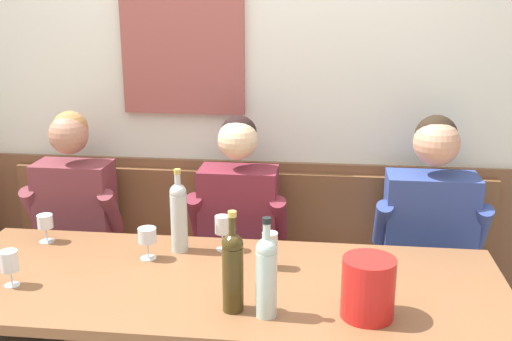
{
  "coord_description": "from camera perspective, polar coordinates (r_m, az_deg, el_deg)",
  "views": [
    {
      "loc": [
        0.4,
        -2.01,
        1.84
      ],
      "look_at": [
        0.11,
        0.44,
        1.11
      ],
      "focal_mm": 42.91,
      "sensor_mm": 36.0,
      "label": 1
    }
  ],
  "objects": [
    {
      "name": "wood_wainscot_panel",
      "position": [
        3.36,
        -0.62,
        -7.31
      ],
      "size": [
        6.8,
        0.03,
        0.99
      ],
      "primitive_type": "cube",
      "color": "brown",
      "rests_on": "ground"
    },
    {
      "name": "wall_bench",
      "position": [
        3.26,
        -1.08,
        -12.21
      ],
      "size": [
        2.52,
        0.42,
        0.94
      ],
      "color": "brown",
      "rests_on": "ground"
    },
    {
      "name": "person_center_left_seat",
      "position": [
        3.03,
        -18.85,
        -8.49
      ],
      "size": [
        0.48,
        1.28,
        1.28
      ],
      "color": "#342742",
      "rests_on": "ground"
    },
    {
      "name": "wine_glass_right_end",
      "position": [
        2.9,
        -19.05,
        -4.66
      ],
      "size": [
        0.07,
        0.07,
        0.13
      ],
      "color": "silver",
      "rests_on": "dining_table"
    },
    {
      "name": "wine_glass_by_bottle",
      "position": [
        2.61,
        -10.1,
        -6.06
      ],
      "size": [
        0.08,
        0.08,
        0.14
      ],
      "color": "silver",
      "rests_on": "dining_table"
    },
    {
      "name": "person_center_right_seat",
      "position": [
        2.78,
        -2.68,
        -9.81
      ],
      "size": [
        0.49,
        1.28,
        1.27
      ],
      "color": "#2F3540",
      "rests_on": "ground"
    },
    {
      "name": "wine_bottle_green_tall",
      "position": [
        2.15,
        -2.18,
        -9.16
      ],
      "size": [
        0.07,
        0.07,
        0.37
      ],
      "color": "#3D2F12",
      "rests_on": "dining_table"
    },
    {
      "name": "wine_glass_center_rear",
      "position": [
        2.65,
        -3.18,
        -5.17
      ],
      "size": [
        0.06,
        0.06,
        0.16
      ],
      "color": "silver",
      "rests_on": "dining_table"
    },
    {
      "name": "ice_bucket",
      "position": [
        2.16,
        10.41,
        -10.7
      ],
      "size": [
        0.18,
        0.18,
        0.22
      ],
      "primitive_type": "cylinder",
      "color": "red",
      "rests_on": "dining_table"
    },
    {
      "name": "wine_bottle_clear_water",
      "position": [
        2.11,
        0.98,
        -9.63
      ],
      "size": [
        0.07,
        0.07,
        0.36
      ],
      "color": "#B2CDC5",
      "rests_on": "dining_table"
    },
    {
      "name": "wine_bottle_amber_mid",
      "position": [
        2.64,
        -7.21,
        -4.13
      ],
      "size": [
        0.07,
        0.07,
        0.37
      ],
      "color": "silver",
      "rests_on": "dining_table"
    },
    {
      "name": "person_right_seat",
      "position": [
        2.8,
        16.7,
        -10.01
      ],
      "size": [
        0.53,
        1.29,
        1.3
      ],
      "color": "#25243B",
      "rests_on": "ground"
    },
    {
      "name": "wine_glass_mid_right",
      "position": [
        2.52,
        -22.01,
        -7.91
      ],
      "size": [
        0.07,
        0.07,
        0.14
      ],
      "color": "silver",
      "rests_on": "dining_table"
    },
    {
      "name": "room_wall_back",
      "position": [
        3.16,
        -0.6,
        8.35
      ],
      "size": [
        6.8,
        0.12,
        2.8
      ],
      "color": "silver",
      "rests_on": "ground"
    },
    {
      "name": "dining_table",
      "position": [
        2.47,
        -3.38,
        -11.81
      ],
      "size": [
        2.22,
        0.84,
        0.76
      ],
      "color": "brown",
      "rests_on": "ground"
    },
    {
      "name": "wine_glass_center_front",
      "position": [
        2.48,
        1.3,
        -6.91
      ],
      "size": [
        0.06,
        0.06,
        0.15
      ],
      "color": "silver",
      "rests_on": "dining_table"
    }
  ]
}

